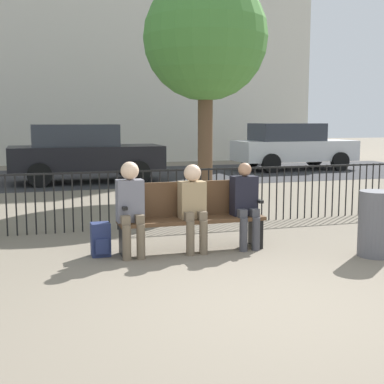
% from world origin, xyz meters
% --- Properties ---
extents(ground_plane, '(80.00, 80.00, 0.00)m').
position_xyz_m(ground_plane, '(0.00, 0.00, 0.00)').
color(ground_plane, '#706656').
extents(park_bench, '(1.97, 0.45, 0.92)m').
position_xyz_m(park_bench, '(0.00, 2.34, 0.50)').
color(park_bench, '#4C331E').
rests_on(park_bench, ground).
extents(seated_person_0, '(0.34, 0.39, 1.23)m').
position_xyz_m(seated_person_0, '(-0.84, 2.21, 0.70)').
color(seated_person_0, brown).
rests_on(seated_person_0, ground).
extents(seated_person_1, '(0.34, 0.39, 1.17)m').
position_xyz_m(seated_person_1, '(-0.00, 2.21, 0.67)').
color(seated_person_1, brown).
rests_on(seated_person_1, ground).
extents(seated_person_2, '(0.34, 0.39, 1.17)m').
position_xyz_m(seated_person_2, '(0.74, 2.21, 0.65)').
color(seated_person_2, '#3D3D42').
rests_on(seated_person_2, ground).
extents(backpack, '(0.24, 0.25, 0.44)m').
position_xyz_m(backpack, '(-1.21, 2.35, 0.21)').
color(backpack, navy).
rests_on(backpack, ground).
extents(fence_railing, '(9.01, 0.03, 0.95)m').
position_xyz_m(fence_railing, '(-0.02, 3.95, 0.56)').
color(fence_railing, black).
rests_on(fence_railing, ground).
extents(tree_0, '(2.85, 2.85, 5.03)m').
position_xyz_m(tree_0, '(1.93, 7.43, 3.57)').
color(tree_0, brown).
rests_on(tree_0, ground).
extents(street_surface, '(24.00, 6.00, 0.01)m').
position_xyz_m(street_surface, '(0.00, 12.00, 0.00)').
color(street_surface, '#2B2B2D').
rests_on(street_surface, ground).
extents(parked_car_0, '(4.20, 1.94, 1.62)m').
position_xyz_m(parked_car_0, '(-0.56, 10.74, 0.84)').
color(parked_car_0, black).
rests_on(parked_car_0, ground).
extents(parked_car_1, '(4.20, 1.94, 1.62)m').
position_xyz_m(parked_car_1, '(6.84, 12.44, 0.84)').
color(parked_car_1, silver).
rests_on(parked_car_1, ground).
extents(building_facade, '(20.00, 6.00, 13.22)m').
position_xyz_m(building_facade, '(0.00, 20.00, 6.61)').
color(building_facade, beige).
rests_on(building_facade, ground).
extents(trash_bin, '(0.45, 0.45, 0.85)m').
position_xyz_m(trash_bin, '(2.18, 1.30, 0.42)').
color(trash_bin, '#56565B').
rests_on(trash_bin, ground).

